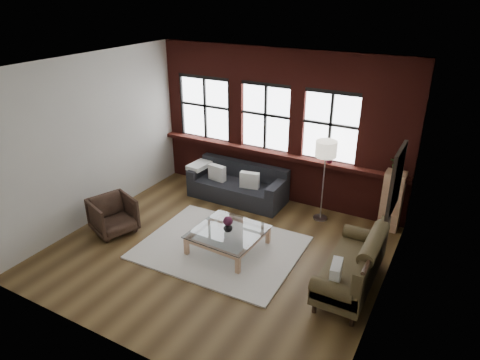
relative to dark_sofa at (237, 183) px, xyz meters
The scene contains 26 objects.
floor 2.05m from the dark_sofa, 70.25° to the right, with size 5.50×5.50×0.00m, color #48331A.
ceiling 3.47m from the dark_sofa, 70.25° to the right, with size 5.50×5.50×0.00m, color white.
wall_back 1.52m from the dark_sofa, 41.33° to the left, with size 5.50×5.50×0.00m, color beige.
wall_front 4.62m from the dark_sofa, 81.19° to the right, with size 5.50×5.50×0.00m, color beige.
wall_left 3.06m from the dark_sofa, 137.42° to the right, with size 5.00×5.00×0.00m, color beige.
wall_right 4.11m from the dark_sofa, 28.97° to the right, with size 5.00×5.00×0.00m, color beige.
brick_backwall 1.50m from the dark_sofa, 38.36° to the left, with size 5.50×0.12×3.20m, color #481510, non-canonical shape.
sill_ledge 1.05m from the dark_sofa, 33.41° to the left, with size 5.50×0.30×0.08m, color #481510.
window_left 1.85m from the dark_sofa, 153.80° to the left, with size 1.38×0.10×1.50m, color black, non-canonical shape.
window_mid 1.53m from the dark_sofa, 55.20° to the left, with size 1.38×0.10×1.50m, color black, non-canonical shape.
window_right 2.31m from the dark_sofa, 17.15° to the left, with size 1.38×0.10×1.50m, color black, non-canonical shape.
wall_poster 4.04m from the dark_sofa, 25.19° to the right, with size 0.05×0.74×0.94m, color black, non-canonical shape.
shag_rug 1.98m from the dark_sofa, 69.73° to the right, with size 2.74×2.15×0.03m, color beige.
dark_sofa is the anchor object (origin of this frame).
pillow_a 0.50m from the dark_sofa, 167.45° to the right, with size 0.40×0.14×0.34m, color silver.
pillow_b 0.41m from the dark_sofa, 15.97° to the right, with size 0.40×0.14×0.34m, color silver.
vintage_settee 3.48m from the dark_sofa, 31.08° to the right, with size 0.81×1.82×0.97m, color #45391F, non-canonical shape.
pillow_settee 3.74m from the dark_sofa, 39.03° to the right, with size 0.14×0.38×0.34m, color silver.
armchair 2.69m from the dark_sofa, 120.97° to the right, with size 0.73×0.75×0.69m, color black.
coffee_table 1.99m from the dark_sofa, 65.53° to the right, with size 1.16×1.16×0.39m, color tan, non-canonical shape.
vase 1.98m from the dark_sofa, 65.53° to the right, with size 0.16×0.16×0.17m, color #B2B2B2.
flowers 1.99m from the dark_sofa, 65.53° to the right, with size 0.17×0.17×0.17m, color #511C35.
drawer_chest 3.17m from the dark_sofa, ahead, with size 0.36×0.36×1.18m, color tan.
potted_plant_top 3.31m from the dark_sofa, ahead, with size 0.27×0.23×0.30m, color #2D5923.
floor_lamp 1.95m from the dark_sofa, ahead, with size 0.40×0.40×1.79m, color #A5A5A8, non-canonical shape.
sill_plant 2.11m from the dark_sofa, 12.62° to the left, with size 0.20×0.16×0.36m, color #511C35.
Camera 1 is at (3.41, -5.40, 4.29)m, focal length 32.00 mm.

